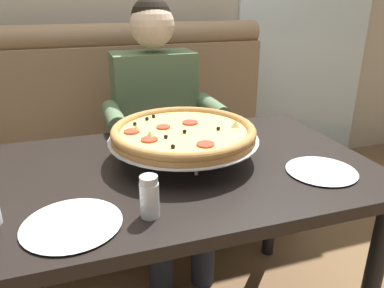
% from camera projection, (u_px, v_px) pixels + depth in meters
% --- Properties ---
extents(booth_bench, '(1.66, 0.78, 1.13)m').
position_uv_depth(booth_bench, '(139.00, 158.00, 2.15)').
color(booth_bench, '#937556').
rests_on(booth_bench, ground_plane).
extents(dining_table, '(1.28, 0.81, 0.74)m').
position_uv_depth(dining_table, '(182.00, 190.00, 1.29)').
color(dining_table, black).
rests_on(dining_table, ground_plane).
extents(diner_main, '(0.54, 0.64, 1.27)m').
position_uv_depth(diner_main, '(160.00, 120.00, 1.82)').
color(diner_main, '#2D3342').
rests_on(diner_main, ground_plane).
extents(pizza, '(0.52, 0.52, 0.13)m').
position_uv_depth(pizza, '(183.00, 133.00, 1.27)').
color(pizza, silver).
rests_on(pizza, dining_table).
extents(shaker_pepper_flakes, '(0.05, 0.05, 0.11)m').
position_uv_depth(shaker_pepper_flakes, '(150.00, 199.00, 0.95)').
color(shaker_pepper_flakes, white).
rests_on(shaker_pepper_flakes, dining_table).
extents(plate_near_left, '(0.23, 0.23, 0.02)m').
position_uv_depth(plate_near_left, '(322.00, 169.00, 1.20)').
color(plate_near_left, white).
rests_on(plate_near_left, dining_table).
extents(plate_near_right, '(0.25, 0.25, 0.02)m').
position_uv_depth(plate_near_right, '(72.00, 222.00, 0.92)').
color(plate_near_right, white).
rests_on(plate_near_right, dining_table).
extents(patio_chair, '(0.41, 0.41, 0.86)m').
position_uv_depth(patio_chair, '(271.00, 77.00, 3.67)').
color(patio_chair, black).
rests_on(patio_chair, ground_plane).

